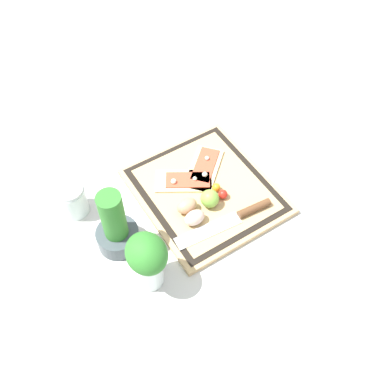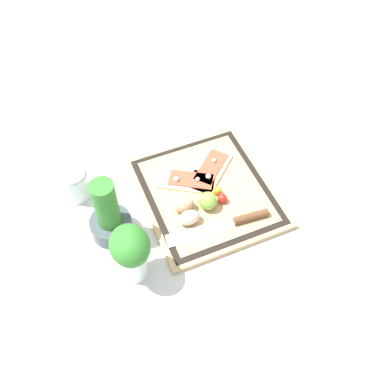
{
  "view_description": "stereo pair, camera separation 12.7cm",
  "coord_description": "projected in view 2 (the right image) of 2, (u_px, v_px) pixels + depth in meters",
  "views": [
    {
      "loc": [
        -0.64,
        0.45,
        1.06
      ],
      "look_at": [
        0.0,
        0.05,
        0.04
      ],
      "focal_mm": 42.0,
      "sensor_mm": 36.0,
      "label": 1
    },
    {
      "loc": [
        -0.7,
        0.34,
        1.06
      ],
      "look_at": [
        0.0,
        0.05,
        0.04
      ],
      "focal_mm": 42.0,
      "sensor_mm": 36.0,
      "label": 2
    }
  ],
  "objects": [
    {
      "name": "sauce_jar",
      "position": [
        75.0,
        185.0,
        1.28
      ],
      "size": [
        0.08,
        0.08,
        0.1
      ],
      "color": "silver",
      "rests_on": "ground_plane"
    },
    {
      "name": "pizza_slice_near",
      "position": [
        210.0,
        170.0,
        1.34
      ],
      "size": [
        0.17,
        0.18,
        0.02
      ],
      "color": "beige",
      "rests_on": "cutting_board"
    },
    {
      "name": "herb_glass",
      "position": [
        131.0,
        251.0,
        1.08
      ],
      "size": [
        0.11,
        0.1,
        0.18
      ],
      "color": "silver",
      "rests_on": "ground_plane"
    },
    {
      "name": "pizza_slice_far",
      "position": [
        187.0,
        180.0,
        1.32
      ],
      "size": [
        0.16,
        0.18,
        0.02
      ],
      "color": "beige",
      "rests_on": "cutting_board"
    },
    {
      "name": "knife",
      "position": [
        235.0,
        222.0,
        1.23
      ],
      "size": [
        0.06,
        0.29,
        0.02
      ],
      "color": "silver",
      "rests_on": "cutting_board"
    },
    {
      "name": "cherry_tomato_red",
      "position": [
        222.0,
        198.0,
        1.27
      ],
      "size": [
        0.03,
        0.03,
        0.03
      ],
      "primitive_type": "sphere",
      "color": "red",
      "rests_on": "cutting_board"
    },
    {
      "name": "ground_plane",
      "position": [
        206.0,
        195.0,
        1.32
      ],
      "size": [
        6.0,
        6.0,
        0.0
      ],
      "primitive_type": "plane",
      "color": "silver"
    },
    {
      "name": "herb_pot",
      "position": [
        109.0,
        217.0,
        1.18
      ],
      "size": [
        0.11,
        0.11,
        0.21
      ],
      "color": "#3D474C",
      "rests_on": "ground_plane"
    },
    {
      "name": "egg_pink",
      "position": [
        189.0,
        218.0,
        1.22
      ],
      "size": [
        0.04,
        0.06,
        0.04
      ],
      "primitive_type": "ellipsoid",
      "color": "beige",
      "rests_on": "cutting_board"
    },
    {
      "name": "lime",
      "position": [
        208.0,
        201.0,
        1.25
      ],
      "size": [
        0.05,
        0.05,
        0.05
      ],
      "primitive_type": "sphere",
      "color": "#7FB742",
      "rests_on": "cutting_board"
    },
    {
      "name": "egg_brown",
      "position": [
        184.0,
        205.0,
        1.24
      ],
      "size": [
        0.04,
        0.06,
        0.04
      ],
      "primitive_type": "ellipsoid",
      "color": "tan",
      "rests_on": "cutting_board"
    },
    {
      "name": "cherry_tomato_yellow",
      "position": [
        217.0,
        191.0,
        1.28
      ],
      "size": [
        0.02,
        0.02,
        0.02
      ],
      "primitive_type": "sphere",
      "color": "orange",
      "rests_on": "cutting_board"
    },
    {
      "name": "cutting_board",
      "position": [
        207.0,
        193.0,
        1.31
      ],
      "size": [
        0.41,
        0.37,
        0.02
      ],
      "color": "tan",
      "rests_on": "ground_plane"
    }
  ]
}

